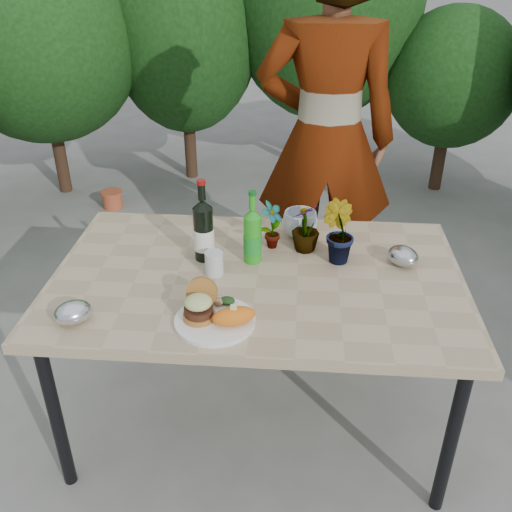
# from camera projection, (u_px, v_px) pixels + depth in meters

# --- Properties ---
(ground) EXTENTS (80.00, 80.00, 0.00)m
(ground) POSITION_uv_depth(u_px,v_px,m) (257.00, 413.00, 2.61)
(ground) COLOR slate
(ground) RESTS_ON ground
(patio_table) EXTENTS (1.60, 1.00, 0.75)m
(patio_table) POSITION_uv_depth(u_px,v_px,m) (258.00, 287.00, 2.26)
(patio_table) COLOR tan
(patio_table) RESTS_ON ground
(shrub_hedge) EXTENTS (6.88, 5.12, 2.48)m
(shrub_hedge) POSITION_uv_depth(u_px,v_px,m) (257.00, 64.00, 3.56)
(shrub_hedge) COLOR #382316
(shrub_hedge) RESTS_ON ground
(dinner_plate) EXTENTS (0.28, 0.28, 0.01)m
(dinner_plate) POSITION_uv_depth(u_px,v_px,m) (215.00, 321.00, 1.96)
(dinner_plate) COLOR white
(dinner_plate) RESTS_ON patio_table
(burger_stack) EXTENTS (0.11, 0.16, 0.11)m
(burger_stack) POSITION_uv_depth(u_px,v_px,m) (199.00, 304.00, 1.95)
(burger_stack) COLOR #B7722D
(burger_stack) RESTS_ON dinner_plate
(sweet_potato) EXTENTS (0.17, 0.12, 0.06)m
(sweet_potato) POSITION_uv_depth(u_px,v_px,m) (234.00, 316.00, 1.91)
(sweet_potato) COLOR orange
(sweet_potato) RESTS_ON dinner_plate
(grilled_veg) EXTENTS (0.08, 0.05, 0.03)m
(grilled_veg) POSITION_uv_depth(u_px,v_px,m) (223.00, 301.00, 2.02)
(grilled_veg) COLOR olive
(grilled_veg) RESTS_ON dinner_plate
(wine_bottle) EXTENTS (0.08, 0.08, 0.34)m
(wine_bottle) POSITION_uv_depth(u_px,v_px,m) (204.00, 231.00, 2.28)
(wine_bottle) COLOR black
(wine_bottle) RESTS_ON patio_table
(sparkling_water) EXTENTS (0.07, 0.07, 0.31)m
(sparkling_water) POSITION_uv_depth(u_px,v_px,m) (253.00, 236.00, 2.26)
(sparkling_water) COLOR #249A1C
(sparkling_water) RESTS_ON patio_table
(plastic_cup) EXTENTS (0.07, 0.07, 0.09)m
(plastic_cup) POSITION_uv_depth(u_px,v_px,m) (214.00, 263.00, 2.21)
(plastic_cup) COLOR silver
(plastic_cup) RESTS_ON patio_table
(seedling_left) EXTENTS (0.12, 0.13, 0.21)m
(seedling_left) POSITION_uv_depth(u_px,v_px,m) (272.00, 225.00, 2.37)
(seedling_left) COLOR #255A1F
(seedling_left) RESTS_ON patio_table
(seedling_mid) EXTENTS (0.18, 0.18, 0.25)m
(seedling_mid) POSITION_uv_depth(u_px,v_px,m) (338.00, 232.00, 2.26)
(seedling_mid) COLOR #29551D
(seedling_mid) RESTS_ON patio_table
(seedling_right) EXTENTS (0.16, 0.16, 0.21)m
(seedling_right) POSITION_uv_depth(u_px,v_px,m) (306.00, 228.00, 2.35)
(seedling_right) COLOR #265B1F
(seedling_right) RESTS_ON patio_table
(blue_bowl) EXTENTS (0.18, 0.18, 0.12)m
(blue_bowl) POSITION_uv_depth(u_px,v_px,m) (300.00, 224.00, 2.48)
(blue_bowl) COLOR silver
(blue_bowl) RESTS_ON patio_table
(foil_packet_left) EXTENTS (0.17, 0.17, 0.08)m
(foil_packet_left) POSITION_uv_depth(u_px,v_px,m) (73.00, 312.00, 1.94)
(foil_packet_left) COLOR silver
(foil_packet_left) RESTS_ON patio_table
(foil_packet_right) EXTENTS (0.17, 0.17, 0.08)m
(foil_packet_right) POSITION_uv_depth(u_px,v_px,m) (403.00, 256.00, 2.28)
(foil_packet_right) COLOR #ADAEB4
(foil_packet_right) RESTS_ON patio_table
(person) EXTENTS (0.72, 0.47, 1.97)m
(person) POSITION_uv_depth(u_px,v_px,m) (326.00, 140.00, 2.90)
(person) COLOR #A76E53
(person) RESTS_ON ground
(terracotta_pot) EXTENTS (0.17, 0.17, 0.14)m
(terracotta_pot) POSITION_uv_depth(u_px,v_px,m) (112.00, 199.00, 4.47)
(terracotta_pot) COLOR #BB5030
(terracotta_pot) RESTS_ON ground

